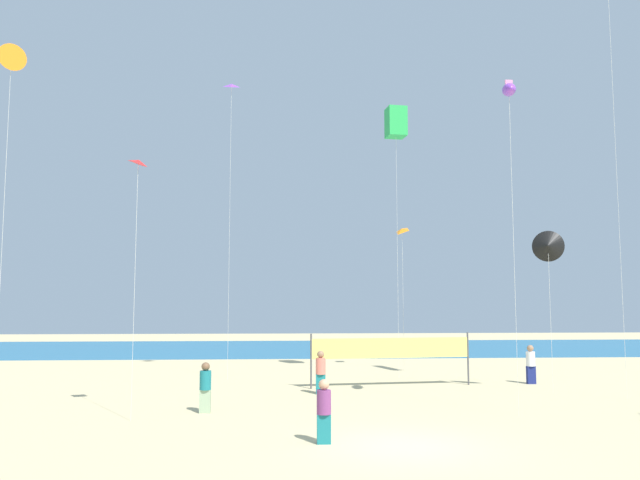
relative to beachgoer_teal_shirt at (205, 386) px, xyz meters
name	(u,v)px	position (x,y,z in m)	size (l,w,h in m)	color
ground_plane	(405,446)	(5.89, -5.38, -0.92)	(120.00, 120.00, 0.00)	#D1BC89
ocean_band	(321,348)	(5.89, 30.39, -0.92)	(120.00, 20.00, 0.01)	#1E6B99
beachgoer_teal_shirt	(205,386)	(0.00, 0.00, 0.00)	(0.39, 0.39, 1.72)	#99B28C
beachgoer_coral_shirt	(321,371)	(4.25, 4.25, 0.03)	(0.41, 0.41, 1.78)	#19727A
beachgoer_white_shirt	(531,363)	(14.27, 6.91, 0.04)	(0.41, 0.41, 1.79)	navy
beachgoer_plum_shirt	(324,409)	(3.77, -4.95, -0.01)	(0.39, 0.39, 1.71)	#19727A
volleyball_net	(391,350)	(7.59, 6.30, 0.71)	(7.40, 0.97, 2.40)	#4C4C51
kite_violet_inflatable	(509,91)	(10.54, -1.29, 10.27)	(0.76, 1.42, 11.60)	silver
kite_orange_delta	(11,59)	(-6.94, -0.27, 11.39)	(0.93, 0.79, 12.84)	silver
kite_orange_diamond	(402,231)	(9.45, 13.11, 6.92)	(0.97, 0.97, 8.14)	silver
kite_red_diamond	(139,165)	(-2.18, -1.32, 7.42)	(0.66, 0.65, 8.62)	silver
kite_violet_diamond	(231,90)	(-0.05, 9.57, 13.81)	(0.68, 0.69, 15.15)	silver
kite_black_delta	(548,246)	(13.79, 3.41, 5.23)	(1.34, 0.88, 6.81)	silver
kite_green_box	(396,123)	(8.55, 9.67, 12.26)	(1.09, 1.09, 13.97)	silver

